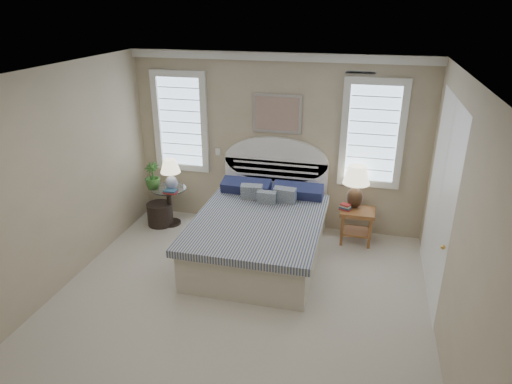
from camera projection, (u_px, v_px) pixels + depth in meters
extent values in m
cube|color=beige|center=(231.00, 317.00, 5.26)|extent=(4.50, 5.00, 0.01)
cube|color=silver|center=(225.00, 79.00, 4.21)|extent=(4.50, 5.00, 0.01)
cube|color=tan|center=(277.00, 143.00, 6.97)|extent=(4.50, 0.02, 2.70)
cube|color=tan|center=(42.00, 191.00, 5.24)|extent=(0.02, 5.00, 2.70)
cube|color=tan|center=(460.00, 236.00, 4.23)|extent=(0.02, 5.00, 2.70)
cube|color=white|center=(278.00, 56.00, 6.44)|extent=(4.50, 0.08, 0.12)
cube|color=#B2B2B2|center=(361.00, 73.00, 4.67)|extent=(0.30, 0.20, 0.02)
cube|color=white|center=(218.00, 152.00, 7.25)|extent=(0.08, 0.01, 0.12)
cube|color=silver|center=(181.00, 122.00, 7.20)|extent=(0.90, 0.06, 1.60)
cube|color=silver|center=(372.00, 134.00, 6.55)|extent=(0.90, 0.06, 1.60)
cube|color=silver|center=(277.00, 114.00, 6.75)|extent=(0.74, 0.04, 0.58)
cube|color=white|center=(440.00, 200.00, 5.37)|extent=(0.02, 1.80, 2.40)
cube|color=beige|center=(259.00, 241.00, 6.34)|extent=(1.60, 2.10, 0.55)
cube|color=navy|center=(258.00, 223.00, 6.18)|extent=(1.72, 2.15, 0.10)
cube|color=white|center=(275.00, 193.00, 7.23)|extent=(1.62, 0.08, 1.10)
cube|color=#1F254F|center=(246.00, 187.00, 7.00)|extent=(0.75, 0.31, 0.23)
cube|color=#1F254F|center=(298.00, 192.00, 6.82)|extent=(0.75, 0.31, 0.23)
cube|color=#334C74|center=(252.00, 195.00, 6.77)|extent=(0.33, 0.20, 0.34)
cube|color=#334C74|center=(285.00, 198.00, 6.65)|extent=(0.33, 0.20, 0.34)
cube|color=#334C74|center=(267.00, 200.00, 6.63)|extent=(0.28, 0.14, 0.29)
cylinder|color=black|center=(171.00, 223.00, 7.45)|extent=(0.32, 0.32, 0.03)
cylinder|color=black|center=(170.00, 207.00, 7.34)|extent=(0.08, 0.08, 0.60)
cylinder|color=silver|center=(168.00, 188.00, 7.22)|extent=(0.56, 0.56, 0.02)
cube|color=#946030|center=(358.00, 212.00, 6.70)|extent=(0.50, 0.40, 0.06)
cube|color=#946030|center=(356.00, 231.00, 6.82)|extent=(0.44, 0.34, 0.03)
cube|color=#946030|center=(342.00, 231.00, 6.71)|extent=(0.04, 0.04, 0.47)
cube|color=#946030|center=(343.00, 222.00, 6.98)|extent=(0.04, 0.04, 0.47)
cube|color=#946030|center=(370.00, 234.00, 6.62)|extent=(0.04, 0.04, 0.47)
cube|color=#946030|center=(370.00, 225.00, 6.89)|extent=(0.04, 0.04, 0.47)
cylinder|color=black|center=(160.00, 214.00, 7.37)|extent=(0.50, 0.50, 0.37)
cylinder|color=silver|center=(172.00, 189.00, 7.14)|extent=(0.12, 0.12, 0.03)
ellipsoid|color=silver|center=(171.00, 183.00, 7.11)|extent=(0.22, 0.22, 0.24)
cylinder|color=gold|center=(171.00, 174.00, 7.05)|extent=(0.03, 0.03, 0.09)
cylinder|color=black|center=(354.00, 206.00, 6.80)|extent=(0.17, 0.17, 0.03)
ellipsoid|color=black|center=(355.00, 198.00, 6.75)|extent=(0.32, 0.32, 0.30)
cylinder|color=gold|center=(356.00, 186.00, 6.68)|extent=(0.04, 0.04, 0.11)
imported|color=#3C7A31|center=(152.00, 176.00, 7.12)|extent=(0.27, 0.27, 0.42)
cube|color=maroon|center=(170.00, 192.00, 7.02)|extent=(0.20, 0.15, 0.03)
cube|color=navy|center=(170.00, 191.00, 7.01)|extent=(0.19, 0.14, 0.03)
cube|color=maroon|center=(345.00, 209.00, 6.70)|extent=(0.19, 0.17, 0.02)
cube|color=navy|center=(345.00, 208.00, 6.69)|extent=(0.18, 0.16, 0.02)
cube|color=beige|center=(345.00, 206.00, 6.68)|extent=(0.17, 0.15, 0.02)
cube|color=maroon|center=(345.00, 205.00, 6.67)|extent=(0.16, 0.14, 0.02)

